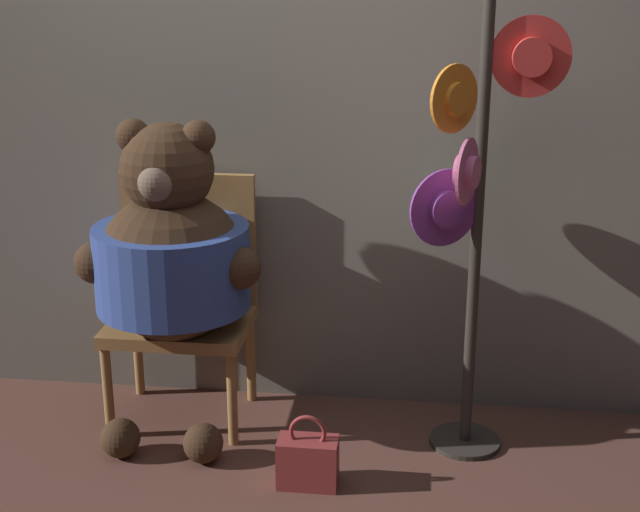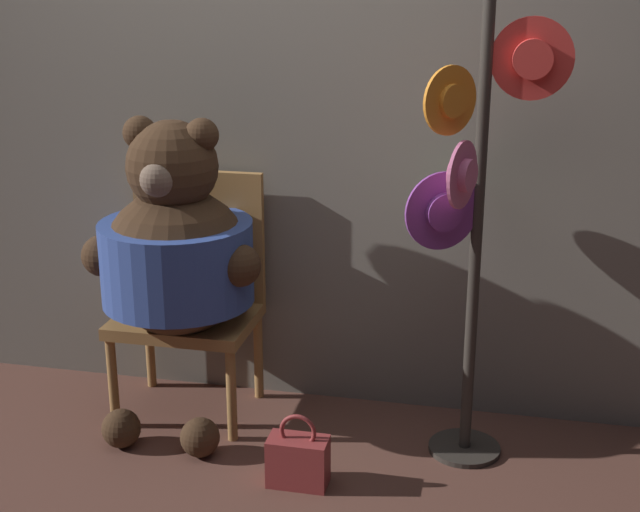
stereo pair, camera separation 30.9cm
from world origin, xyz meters
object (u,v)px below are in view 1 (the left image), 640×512
(teddy_bear, at_px, (171,257))
(chair, at_px, (184,292))
(hat_display_rack, at_px, (475,205))
(handbag_on_ground, at_px, (308,461))

(teddy_bear, bearing_deg, chair, 91.07)
(teddy_bear, relative_size, hat_display_rack, 0.73)
(handbag_on_ground, bearing_deg, teddy_bear, 147.26)
(teddy_bear, distance_m, hat_display_rack, 1.18)
(hat_display_rack, bearing_deg, teddy_bear, 178.37)
(teddy_bear, xyz_separation_m, hat_display_rack, (1.15, -0.03, 0.25))
(chair, distance_m, teddy_bear, 0.26)
(hat_display_rack, bearing_deg, chair, 170.42)
(chair, xyz_separation_m, teddy_bear, (0.00, -0.16, 0.21))
(chair, bearing_deg, handbag_on_ground, -42.50)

